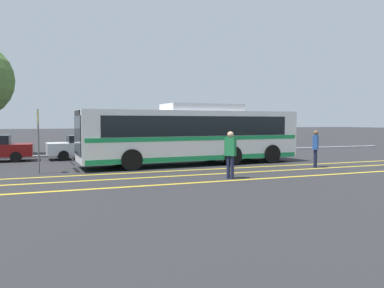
% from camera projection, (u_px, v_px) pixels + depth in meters
% --- Properties ---
extents(ground_plane, '(220.00, 220.00, 0.00)m').
position_uv_depth(ground_plane, '(210.00, 163.00, 20.35)').
color(ground_plane, '#262628').
extents(lane_strip_0, '(31.54, 0.20, 0.01)m').
position_uv_depth(lane_strip_0, '(208.00, 169.00, 17.65)').
color(lane_strip_0, gold).
rests_on(lane_strip_0, ground_plane).
extents(lane_strip_1, '(31.54, 0.20, 0.01)m').
position_uv_depth(lane_strip_1, '(222.00, 173.00, 16.19)').
color(lane_strip_1, gold).
rests_on(lane_strip_1, ground_plane).
extents(lane_strip_2, '(31.54, 0.20, 0.01)m').
position_uv_depth(lane_strip_2, '(243.00, 180.00, 14.44)').
color(lane_strip_2, gold).
rests_on(lane_strip_2, ground_plane).
extents(curb_strip, '(39.54, 0.36, 0.15)m').
position_uv_depth(curb_strip, '(158.00, 153.00, 26.05)').
color(curb_strip, '#99999E').
rests_on(curb_strip, ground_plane).
extents(transit_bus, '(11.97, 3.28, 3.16)m').
position_uv_depth(transit_bus, '(192.00, 134.00, 19.62)').
color(transit_bus, white).
rests_on(transit_bus, ground_plane).
extents(parked_car_1, '(4.59, 2.18, 1.43)m').
position_uv_depth(parked_car_1, '(86.00, 147.00, 22.70)').
color(parked_car_1, silver).
rests_on(parked_car_1, ground_plane).
extents(pedestrian_0, '(0.46, 0.44, 1.82)m').
position_uv_depth(pedestrian_0, '(316.00, 146.00, 18.33)').
color(pedestrian_0, '#191E38').
rests_on(pedestrian_0, ground_plane).
extents(pedestrian_1, '(0.43, 0.47, 1.86)m').
position_uv_depth(pedestrian_1, '(230.00, 151.00, 14.69)').
color(pedestrian_1, '#191E38').
rests_on(pedestrian_1, ground_plane).
extents(bus_stop_sign, '(0.07, 0.40, 2.78)m').
position_uv_depth(bus_stop_sign, '(38.00, 133.00, 16.08)').
color(bus_stop_sign, '#59595E').
rests_on(bus_stop_sign, ground_plane).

